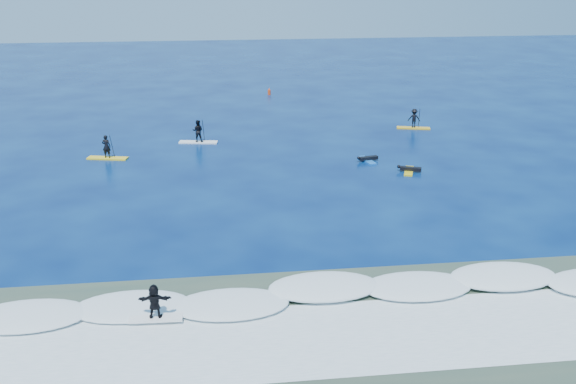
{
  "coord_description": "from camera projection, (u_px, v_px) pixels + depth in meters",
  "views": [
    {
      "loc": [
        -3.46,
        -33.39,
        13.45
      ],
      "look_at": [
        0.78,
        1.36,
        0.6
      ],
      "focal_mm": 40.0,
      "sensor_mm": 36.0,
      "label": 1
    }
  ],
  "objects": [
    {
      "name": "ground",
      "position": [
        277.0,
        211.0,
        36.14
      ],
      "size": [
        160.0,
        160.0,
        0.0
      ],
      "primitive_type": "plane",
      "color": "#031345",
      "rests_on": "ground"
    },
    {
      "name": "shallow_water",
      "position": [
        318.0,
        354.0,
        23.09
      ],
      "size": [
        90.0,
        13.0,
        0.01
      ],
      "primitive_type": "cube",
      "color": "#324438",
      "rests_on": "ground"
    },
    {
      "name": "breaking_wave",
      "position": [
        302.0,
        299.0,
        26.82
      ],
      "size": [
        40.0,
        6.0,
        0.3
      ],
      "primitive_type": "cube",
      "color": "white",
      "rests_on": "ground"
    },
    {
      "name": "whitewater",
      "position": [
        314.0,
        339.0,
        24.03
      ],
      "size": [
        34.0,
        5.0,
        0.02
      ],
      "primitive_type": "cube",
      "color": "silver",
      "rests_on": "ground"
    },
    {
      "name": "sup_paddler_left",
      "position": [
        107.0,
        150.0,
        45.25
      ],
      "size": [
        2.94,
        1.33,
        2.0
      ],
      "rotation": [
        0.0,
        0.0,
        -0.23
      ],
      "color": "yellow",
      "rests_on": "ground"
    },
    {
      "name": "sup_paddler_center",
      "position": [
        198.0,
        133.0,
        49.13
      ],
      "size": [
        3.02,
        1.22,
        2.07
      ],
      "rotation": [
        0.0,
        0.0,
        -0.17
      ],
      "color": "white",
      "rests_on": "ground"
    },
    {
      "name": "sup_paddler_right",
      "position": [
        414.0,
        120.0,
        53.24
      ],
      "size": [
        2.82,
        1.36,
        1.92
      ],
      "rotation": [
        0.0,
        0.0,
        -0.26
      ],
      "color": "yellow",
      "rests_on": "ground"
    },
    {
      "name": "prone_paddler_near",
      "position": [
        409.0,
        170.0,
        42.67
      ],
      "size": [
        1.58,
        2.09,
        0.43
      ],
      "rotation": [
        0.0,
        0.0,
        1.21
      ],
      "color": "yellow",
      "rests_on": "ground"
    },
    {
      "name": "prone_paddler_far",
      "position": [
        367.0,
        159.0,
        44.91
      ],
      "size": [
        1.56,
        2.03,
        0.41
      ],
      "rotation": [
        0.0,
        0.0,
        1.79
      ],
      "color": "blue",
      "rests_on": "ground"
    },
    {
      "name": "wave_surfer",
      "position": [
        155.0,
        304.0,
        24.8
      ],
      "size": [
        2.1,
        0.65,
        1.5
      ],
      "rotation": [
        0.0,
        0.0,
        -0.04
      ],
      "color": "white",
      "rests_on": "breaking_wave"
    },
    {
      "name": "marker_buoy",
      "position": [
        269.0,
        92.0,
        66.45
      ],
      "size": [
        0.32,
        0.32,
        0.76
      ],
      "rotation": [
        0.0,
        0.0,
        0.42
      ],
      "color": "red",
      "rests_on": "ground"
    }
  ]
}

